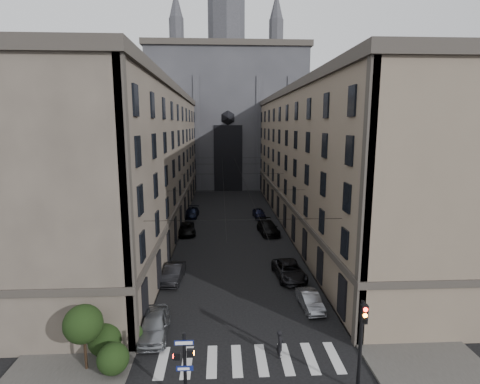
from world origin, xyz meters
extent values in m
cube|color=#383533|center=(-10.50, 36.00, 0.07)|extent=(7.00, 80.00, 0.15)
cube|color=#383533|center=(10.50, 36.00, 0.07)|extent=(7.00, 80.00, 0.15)
cube|color=beige|center=(0.00, 5.00, 0.01)|extent=(11.00, 3.20, 0.01)
cube|color=#4A4239|center=(-13.50, 36.00, 9.00)|extent=(13.00, 60.00, 18.00)
cube|color=#38332D|center=(-13.50, 36.00, 18.40)|extent=(13.60, 60.60, 0.90)
cube|color=#38332D|center=(-13.50, 36.00, 4.20)|extent=(13.40, 60.30, 0.50)
cube|color=brown|center=(13.50, 36.00, 9.00)|extent=(13.00, 60.00, 18.00)
cube|color=#38332D|center=(13.50, 36.00, 18.40)|extent=(13.60, 60.60, 0.90)
cube|color=#38332D|center=(13.50, 36.00, 4.20)|extent=(13.40, 60.30, 0.50)
cube|color=#2D2D33|center=(0.00, 75.00, 15.00)|extent=(34.00, 22.00, 30.00)
cube|color=#38332D|center=(0.00, 75.00, 30.50)|extent=(35.00, 23.00, 1.20)
cylinder|color=#2D2D33|center=(0.00, 75.00, 37.00)|extent=(8.40, 8.40, 14.00)
cone|color=#2D2D33|center=(-11.00, 72.00, 36.50)|extent=(3.20, 3.20, 13.00)
cone|color=#2D2D33|center=(11.00, 72.00, 36.50)|extent=(3.20, 3.20, 13.00)
cube|color=black|center=(0.00, 63.95, 7.00)|extent=(6.00, 0.30, 14.00)
cylinder|color=black|center=(-3.50, 1.50, 2.00)|extent=(0.18, 0.18, 4.00)
cube|color=orange|center=(-3.22, 1.50, 2.90)|extent=(0.34, 0.24, 0.38)
cube|color=#FF0C07|center=(-3.88, 1.60, 2.70)|extent=(0.34, 0.24, 0.38)
cube|color=navy|center=(-3.50, 1.37, 3.55)|extent=(0.95, 0.05, 0.24)
cube|color=navy|center=(-3.50, 1.37, 2.15)|extent=(0.85, 0.05, 0.27)
cylinder|color=black|center=(5.60, 2.00, 2.60)|extent=(0.20, 0.20, 5.20)
cube|color=black|center=(5.60, 1.78, 4.60)|extent=(0.34, 0.30, 1.00)
cylinder|color=#FF0C07|center=(5.60, 1.62, 4.92)|extent=(0.22, 0.05, 0.22)
cylinder|color=orange|center=(5.60, 1.62, 4.60)|extent=(0.22, 0.05, 0.22)
cylinder|color=black|center=(5.60, 1.62, 4.28)|extent=(0.22, 0.05, 0.22)
sphere|color=black|center=(-7.80, 4.00, 1.05)|extent=(1.80, 1.80, 1.80)
sphere|color=black|center=(-8.80, 5.80, 1.15)|extent=(2.00, 2.00, 2.00)
sphere|color=black|center=(-7.40, 6.80, 0.85)|extent=(1.40, 1.40, 1.40)
cylinder|color=black|center=(-9.50, 4.50, 1.35)|extent=(0.16, 0.16, 2.40)
sphere|color=black|center=(-9.50, 4.50, 2.95)|extent=(2.20, 2.20, 2.20)
cylinder|color=black|center=(0.00, 10.00, 7.50)|extent=(14.00, 0.03, 0.03)
cylinder|color=black|center=(0.00, 22.00, 7.50)|extent=(14.00, 0.03, 0.03)
cylinder|color=black|center=(0.00, 35.00, 7.50)|extent=(14.00, 0.03, 0.03)
cylinder|color=black|center=(0.00, 48.00, 7.50)|extent=(14.00, 0.03, 0.03)
cylinder|color=black|center=(0.00, 60.00, 7.50)|extent=(14.00, 0.03, 0.03)
cylinder|color=black|center=(-1.30, 36.00, 7.10)|extent=(0.03, 60.00, 0.03)
cylinder|color=black|center=(1.30, 36.00, 7.10)|extent=(0.03, 60.00, 0.03)
imported|color=gray|center=(-6.20, 8.00, 0.81)|extent=(2.12, 4.81, 1.61)
imported|color=black|center=(-6.03, 17.00, 0.75)|extent=(1.94, 4.65, 1.50)
imported|color=black|center=(-6.20, 32.05, 0.70)|extent=(2.91, 5.27, 1.40)
imported|color=black|center=(-6.18, 40.83, 0.72)|extent=(2.38, 5.10, 1.44)
imported|color=gray|center=(5.23, 11.26, 0.64)|extent=(1.62, 3.95, 1.27)
imported|color=black|center=(4.67, 17.11, 0.74)|extent=(2.87, 5.50, 1.48)
imported|color=black|center=(4.51, 31.57, 0.80)|extent=(2.84, 5.75, 1.61)
imported|color=black|center=(4.20, 40.08, 0.71)|extent=(1.96, 4.27, 1.42)
imported|color=black|center=(1.90, 5.22, 0.87)|extent=(0.50, 0.69, 1.75)
camera|label=1|loc=(-1.63, -15.48, 14.08)|focal=28.00mm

